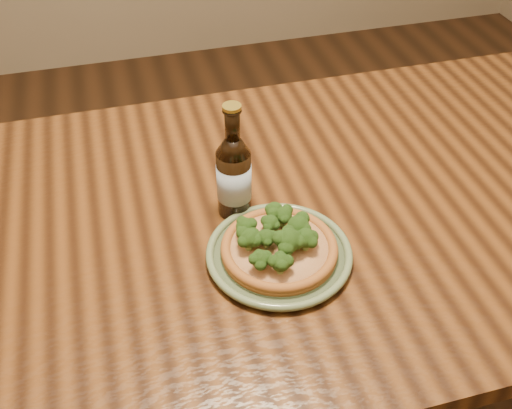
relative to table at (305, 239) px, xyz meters
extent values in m
cube|color=#4E2910|center=(0.00, 0.00, 0.07)|extent=(1.60, 0.90, 0.04)
cylinder|color=#4E2910|center=(0.73, 0.38, -0.30)|extent=(0.07, 0.07, 0.71)
cylinder|color=#596848|center=(-0.09, -0.12, 0.10)|extent=(0.23, 0.23, 0.01)
torus|color=#596848|center=(-0.09, -0.12, 0.11)|extent=(0.26, 0.26, 0.01)
torus|color=#596848|center=(-0.09, -0.12, 0.10)|extent=(0.20, 0.20, 0.01)
cylinder|color=brown|center=(-0.09, -0.12, 0.11)|extent=(0.20, 0.20, 0.01)
torus|color=brown|center=(-0.09, -0.12, 0.12)|extent=(0.20, 0.20, 0.02)
cylinder|color=#D8C084|center=(-0.09, -0.12, 0.12)|extent=(0.17, 0.17, 0.01)
sphere|color=#33591C|center=(-0.12, -0.12, 0.14)|extent=(0.03, 0.03, 0.03)
sphere|color=#33591C|center=(-0.14, -0.08, 0.15)|extent=(0.04, 0.04, 0.03)
sphere|color=#33591C|center=(-0.09, -0.14, 0.15)|extent=(0.06, 0.06, 0.04)
sphere|color=#33591C|center=(-0.08, -0.06, 0.15)|extent=(0.04, 0.04, 0.03)
sphere|color=#33591C|center=(-0.11, -0.18, 0.15)|extent=(0.03, 0.03, 0.03)
sphere|color=#33591C|center=(-0.10, -0.08, 0.14)|extent=(0.04, 0.04, 0.03)
sphere|color=#33591C|center=(-0.15, -0.11, 0.15)|extent=(0.05, 0.05, 0.03)
sphere|color=#33591C|center=(-0.06, -0.11, 0.15)|extent=(0.05, 0.05, 0.04)
sphere|color=#33591C|center=(-0.05, -0.14, 0.15)|extent=(0.05, 0.05, 0.03)
sphere|color=#33591C|center=(-0.07, -0.07, 0.15)|extent=(0.04, 0.04, 0.03)
sphere|color=#33591C|center=(-0.14, -0.16, 0.14)|extent=(0.03, 0.03, 0.03)
cylinder|color=black|center=(-0.14, 0.02, 0.16)|extent=(0.06, 0.06, 0.14)
cone|color=black|center=(-0.14, 0.02, 0.24)|extent=(0.06, 0.06, 0.03)
cylinder|color=black|center=(-0.14, 0.02, 0.29)|extent=(0.03, 0.03, 0.06)
torus|color=black|center=(-0.14, 0.02, 0.32)|extent=(0.03, 0.03, 0.01)
cylinder|color=#A58C33|center=(-0.14, 0.02, 0.32)|extent=(0.03, 0.03, 0.01)
cylinder|color=#A0AFC1|center=(-0.14, 0.02, 0.17)|extent=(0.06, 0.06, 0.07)
camera|label=1|loc=(-0.32, -0.81, 0.85)|focal=42.00mm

